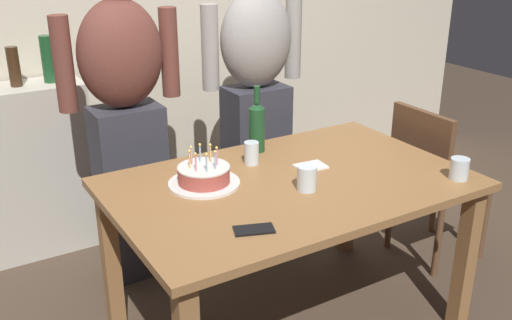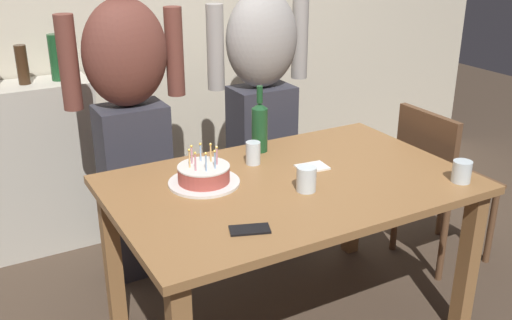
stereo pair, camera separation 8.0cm
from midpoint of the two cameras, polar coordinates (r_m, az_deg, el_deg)
The scene contains 13 objects.
back_wall at distance 3.69m, azimuth -11.24°, elevation 14.59°, with size 5.20×0.10×2.60m, color beige.
dining_table at distance 2.52m, azimuth 2.37°, elevation -4.02°, with size 1.50×0.96×0.74m.
birthday_cake at distance 2.44m, azimuth -6.02°, elevation -1.60°, with size 0.30×0.30×0.16m.
water_glass_near at distance 2.38m, azimuth 4.02°, elevation -1.78°, with size 0.08×0.08×0.10m, color silver.
water_glass_far at distance 2.63m, azimuth -1.31°, elevation 0.68°, with size 0.07×0.07×0.10m, color silver.
water_glass_side at distance 2.61m, azimuth 18.33°, elevation -0.81°, with size 0.08×0.08×0.09m, color silver.
wine_bottle at distance 2.76m, azimuth -0.75°, elevation 3.35°, with size 0.08×0.08×0.32m.
cell_phone at distance 2.08m, azimuth -1.31°, elevation -6.79°, with size 0.14×0.07×0.01m, color black.
napkin_stack at distance 2.62m, azimuth 4.47°, elevation -0.63°, with size 0.13×0.10×0.01m, color white.
person_man_bearded at distance 2.95m, azimuth -13.31°, elevation 4.18°, with size 0.61×0.27×1.66m.
person_woman_cardigan at distance 3.24m, azimuth -0.70°, elevation 6.35°, with size 0.61×0.27×1.66m.
dining_chair at distance 3.26m, azimuth 15.95°, elevation -1.13°, with size 0.42×0.42×0.87m.
shelf_cabinet at distance 3.47m, azimuth -23.16°, elevation -1.11°, with size 0.83×0.30×1.24m.
Camera 1 is at (-1.29, -1.87, 1.75)m, focal length 41.14 mm.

